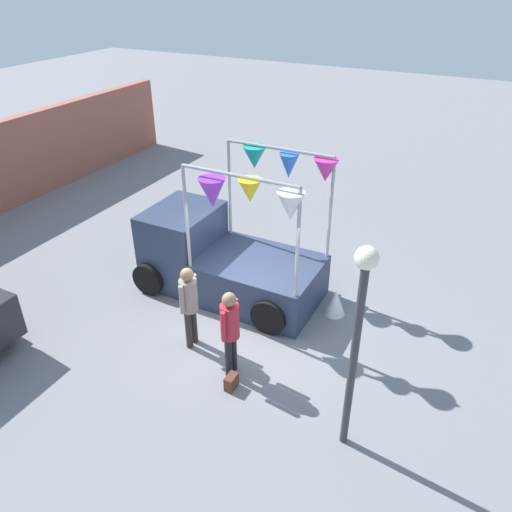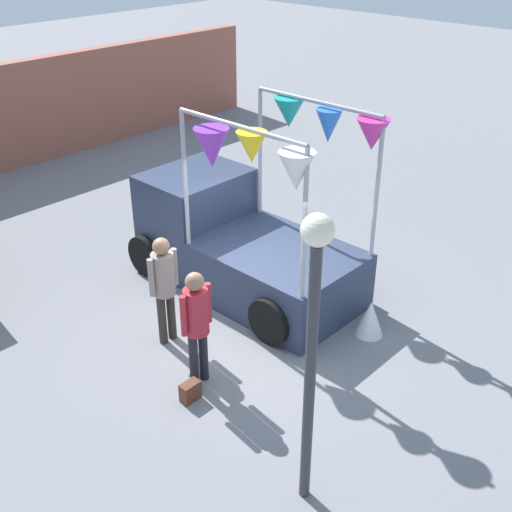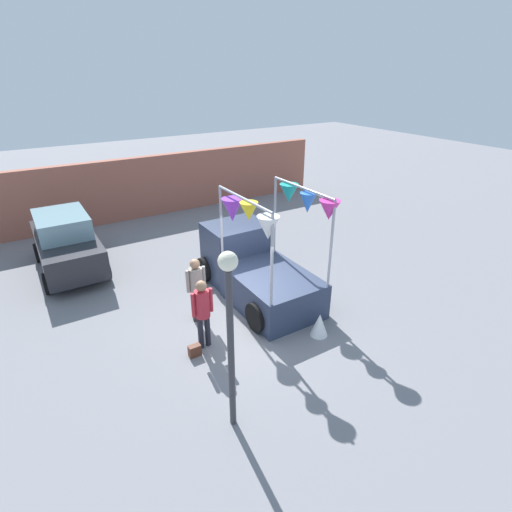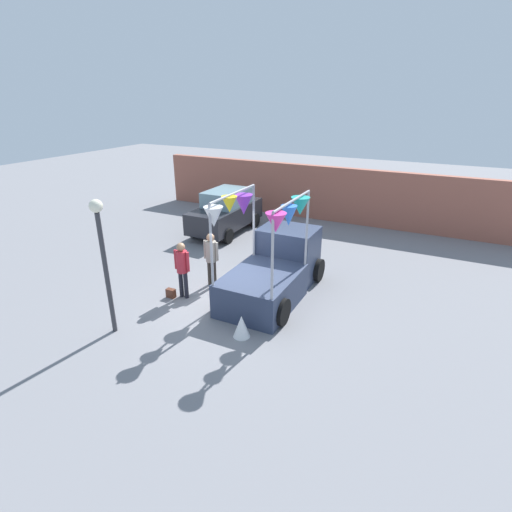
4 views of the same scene
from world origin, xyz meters
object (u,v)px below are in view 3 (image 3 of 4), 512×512
Objects in this scene: parked_car at (66,243)px; street_lamp at (230,318)px; person_customer at (202,308)px; vendor_truck at (253,264)px; person_vendor at (196,284)px; handbag at (195,351)px; folded_kite_bundle_white at (319,325)px.

street_lamp is (1.50, -8.32, 1.40)m from parked_car.
street_lamp is at bearing -102.53° from person_customer.
person_vendor is (-2.01, -0.52, 0.18)m from vendor_truck.
parked_car is 1.13× the size of street_lamp.
parked_car is 2.26× the size of person_vendor.
handbag is (-0.35, -0.20, -0.94)m from person_customer.
parked_car reaches higher than handbag.
street_lamp is at bearing -94.59° from handbag.
person_vendor reaches higher than folded_kite_bundle_white.
person_vendor is at bearing 136.10° from folded_kite_bundle_white.
street_lamp is (-0.85, -3.44, 1.27)m from person_vendor.
vendor_truck is 1.17× the size of street_lamp.
street_lamp is at bearing -125.88° from vendor_truck.
person_customer is at bearing -145.56° from vendor_truck.
vendor_truck reaches higher than parked_car.
street_lamp reaches higher than parked_car.
vendor_truck is 2.84m from person_customer.
vendor_truck is at bearing 34.44° from person_customer.
handbag is 0.08× the size of street_lamp.
parked_car reaches higher than person_vendor.
handbag is 3.08m from street_lamp.
handbag is at bearing -117.88° from person_vendor.
person_vendor is 1.73m from handbag.
vendor_truck reaches higher than folded_kite_bundle_white.
person_customer is at bearing -71.32° from parked_car.
person_vendor reaches higher than handbag.
folded_kite_bundle_white is (0.26, -2.70, -0.60)m from vendor_truck.
folded_kite_bundle_white is (2.27, -2.18, -0.78)m from person_vendor.
person_customer is 2.95× the size of folded_kite_bundle_white.
parked_car is 14.29× the size of handbag.
parked_car is (-4.36, 4.37, 0.04)m from vendor_truck.
handbag is at bearing -74.87° from parked_car.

